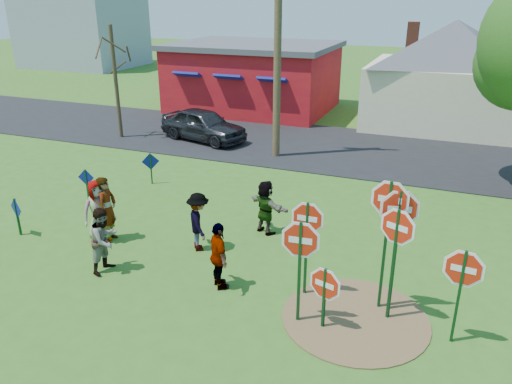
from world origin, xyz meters
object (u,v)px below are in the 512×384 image
at_px(person_b, 107,209).
at_px(suv, 203,125).
at_px(utility_pole, 278,30).
at_px(stop_sign_d, 398,221).
at_px(stop_sign_a, 300,250).
at_px(stop_sign_c, 396,240).
at_px(person_a, 99,211).
at_px(stop_sign_b, 389,213).

height_order(person_b, suv, person_b).
bearing_deg(utility_pole, stop_sign_d, -57.78).
distance_m(stop_sign_a, person_b, 6.41).
xyz_separation_m(stop_sign_a, utility_pole, (-4.36, 10.88, 3.51)).
xyz_separation_m(stop_sign_c, person_a, (-8.18, 0.77, -1.01)).
distance_m(stop_sign_a, person_a, 6.63).
relative_size(stop_sign_b, stop_sign_d, 1.06).
bearing_deg(person_a, utility_pole, 22.23).
relative_size(stop_sign_a, stop_sign_b, 0.79).
bearing_deg(suv, stop_sign_d, -121.58).
relative_size(stop_sign_b, utility_pole, 0.32).
distance_m(stop_sign_b, stop_sign_d, 0.25).
height_order(stop_sign_c, utility_pole, utility_pole).
relative_size(stop_sign_c, suv, 0.62).
bearing_deg(suv, utility_pole, -89.49).
bearing_deg(stop_sign_a, stop_sign_b, 31.52).
xyz_separation_m(stop_sign_a, person_a, (-6.39, 1.58, -0.82)).
relative_size(stop_sign_c, person_a, 1.50).
bearing_deg(person_a, stop_sign_a, -69.38).
distance_m(stop_sign_c, person_b, 8.05).
relative_size(stop_sign_b, person_b, 1.67).
relative_size(stop_sign_c, stop_sign_d, 0.90).
xyz_separation_m(stop_sign_b, utility_pole, (-5.92, 9.72, 2.90)).
height_order(person_a, utility_pole, utility_pole).
distance_m(stop_sign_d, utility_pole, 11.90).
bearing_deg(stop_sign_c, utility_pole, 143.35).
height_order(stop_sign_a, person_a, stop_sign_a).
relative_size(person_a, person_b, 0.95).
xyz_separation_m(stop_sign_d, suv, (-10.19, 10.78, -1.40)).
bearing_deg(stop_sign_b, person_b, 179.69).
relative_size(stop_sign_a, suv, 0.57).
bearing_deg(stop_sign_b, stop_sign_d, 2.03).
relative_size(stop_sign_a, person_b, 1.31).
xyz_separation_m(stop_sign_c, suv, (-10.22, 11.11, -1.13)).
distance_m(person_a, suv, 10.55).
distance_m(stop_sign_c, suv, 15.14).
distance_m(stop_sign_b, person_b, 7.84).
bearing_deg(person_b, stop_sign_c, -103.43).
xyz_separation_m(person_b, utility_pole, (1.78, 9.21, 4.28)).
relative_size(stop_sign_b, suv, 0.72).
distance_m(person_b, suv, 10.52).
xyz_separation_m(stop_sign_a, person_b, (-6.14, 1.66, -0.77)).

